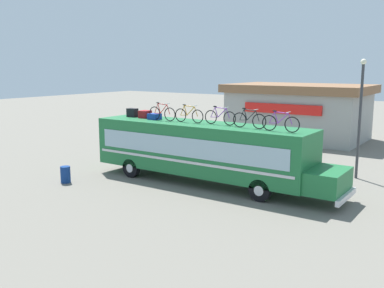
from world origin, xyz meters
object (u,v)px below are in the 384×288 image
(luggage_bag_1, at_px, (132,113))
(bus, at_px, (204,149))
(luggage_bag_2, at_px, (145,114))
(rooftop_bicycle_4, at_px, (249,120))
(luggage_bag_3, at_px, (154,116))
(rooftop_bicycle_2, at_px, (189,115))
(rooftop_bicycle_1, at_px, (162,113))
(trash_bin, at_px, (65,175))
(rooftop_bicycle_3, at_px, (220,117))
(street_lamp, at_px, (360,112))
(rooftop_bicycle_5, at_px, (280,123))

(luggage_bag_1, bearing_deg, bus, -2.75)
(bus, relative_size, luggage_bag_2, 22.84)
(luggage_bag_2, xyz_separation_m, rooftop_bicycle_4, (6.41, -0.42, 0.18))
(luggage_bag_1, height_order, rooftop_bicycle_4, rooftop_bicycle_4)
(luggage_bag_3, relative_size, rooftop_bicycle_2, 0.34)
(luggage_bag_1, height_order, rooftop_bicycle_2, rooftop_bicycle_2)
(rooftop_bicycle_1, bearing_deg, rooftop_bicycle_2, 4.61)
(rooftop_bicycle_2, height_order, trash_bin, rooftop_bicycle_2)
(luggage_bag_1, bearing_deg, rooftop_bicycle_3, -1.49)
(rooftop_bicycle_1, distance_m, street_lamp, 9.92)
(rooftop_bicycle_2, distance_m, trash_bin, 6.73)
(luggage_bag_3, bearing_deg, rooftop_bicycle_5, -3.15)
(luggage_bag_1, xyz_separation_m, rooftop_bicycle_4, (7.32, -0.43, 0.15))
(luggage_bag_2, distance_m, street_lamp, 11.01)
(rooftop_bicycle_5, relative_size, street_lamp, 0.28)
(rooftop_bicycle_4, relative_size, rooftop_bicycle_5, 0.97)
(rooftop_bicycle_5, bearing_deg, bus, 174.35)
(rooftop_bicycle_3, bearing_deg, street_lamp, 45.43)
(luggage_bag_1, relative_size, luggage_bag_2, 0.99)
(rooftop_bicycle_1, bearing_deg, trash_bin, -131.73)
(luggage_bag_2, bearing_deg, luggage_bag_1, 179.65)
(luggage_bag_1, relative_size, street_lamp, 0.09)
(bus, height_order, rooftop_bicycle_5, rooftop_bicycle_5)
(luggage_bag_1, bearing_deg, rooftop_bicycle_1, -10.09)
(luggage_bag_2, height_order, trash_bin, luggage_bag_2)
(bus, xyz_separation_m, trash_bin, (-5.66, -3.81, -1.28))
(street_lamp, bearing_deg, rooftop_bicycle_2, -141.82)
(bus, height_order, luggage_bag_1, luggage_bag_1)
(rooftop_bicycle_1, bearing_deg, rooftop_bicycle_3, 4.97)
(luggage_bag_1, distance_m, luggage_bag_3, 1.77)
(bus, distance_m, rooftop_bicycle_1, 2.94)
(luggage_bag_1, bearing_deg, luggage_bag_3, -7.79)
(luggage_bag_3, xyz_separation_m, rooftop_bicycle_2, (2.22, -0.06, 0.22))
(rooftop_bicycle_1, bearing_deg, luggage_bag_3, 163.96)
(bus, distance_m, trash_bin, 6.94)
(rooftop_bicycle_1, bearing_deg, street_lamp, 33.16)
(rooftop_bicycle_4, bearing_deg, rooftop_bicycle_1, -179.98)
(luggage_bag_3, distance_m, rooftop_bicycle_4, 5.58)
(trash_bin, bearing_deg, rooftop_bicycle_4, 23.96)
(luggage_bag_2, relative_size, street_lamp, 0.09)
(rooftop_bicycle_2, xyz_separation_m, street_lamp, (6.74, 5.30, 0.07))
(luggage_bag_3, relative_size, rooftop_bicycle_1, 0.34)
(bus, relative_size, luggage_bag_3, 22.46)
(bus, bearing_deg, rooftop_bicycle_1, -175.41)
(luggage_bag_3, height_order, rooftop_bicycle_3, rooftop_bicycle_3)
(rooftop_bicycle_3, height_order, rooftop_bicycle_5, rooftop_bicycle_5)
(rooftop_bicycle_2, relative_size, trash_bin, 2.05)
(bus, xyz_separation_m, luggage_bag_1, (-4.84, 0.23, 1.47))
(rooftop_bicycle_4, xyz_separation_m, street_lamp, (3.39, 5.42, 0.07))
(luggage_bag_1, bearing_deg, luggage_bag_2, -0.35)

